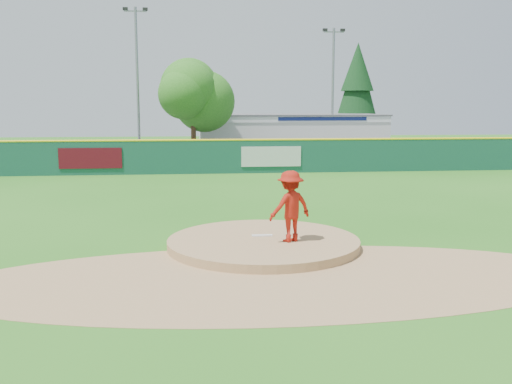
{
  "coord_description": "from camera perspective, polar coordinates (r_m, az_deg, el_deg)",
  "views": [
    {
      "loc": [
        -1.91,
        -15.84,
        4.03
      ],
      "look_at": [
        0.0,
        2.0,
        1.3
      ],
      "focal_mm": 40.0,
      "sensor_mm": 36.0,
      "label": 1
    }
  ],
  "objects": [
    {
      "name": "playground_slide",
      "position": [
        40.71,
        -22.3,
        3.46
      ],
      "size": [
        1.02,
        2.88,
        1.59
      ],
      "color": "blue",
      "rests_on": "ground"
    },
    {
      "name": "light_pole_left",
      "position": [
        43.09,
        -11.78,
        11.16
      ],
      "size": [
        1.75,
        0.25,
        11.0
      ],
      "color": "gray",
      "rests_on": "ground"
    },
    {
      "name": "pitchers_mound",
      "position": [
        16.46,
        0.75,
        -5.52
      ],
      "size": [
        5.5,
        5.5,
        0.5
      ],
      "primitive_type": "cylinder",
      "color": "#9E774C",
      "rests_on": "ground"
    },
    {
      "name": "parking_lot",
      "position": [
        43.07,
        -3.55,
        3.28
      ],
      "size": [
        44.0,
        16.0,
        0.02
      ],
      "primitive_type": "cube",
      "color": "#38383A",
      "rests_on": "ground"
    },
    {
      "name": "light_pole_right",
      "position": [
        46.18,
        7.68,
        10.45
      ],
      "size": [
        1.75,
        0.25,
        10.0
      ],
      "color": "gray",
      "rests_on": "ground"
    },
    {
      "name": "fence_banners",
      "position": [
        33.91,
        -7.38,
        3.45
      ],
      "size": [
        14.19,
        0.04,
        1.2
      ],
      "color": "#570C17",
      "rests_on": "ground"
    },
    {
      "name": "ground",
      "position": [
        16.46,
        0.75,
        -5.52
      ],
      "size": [
        120.0,
        120.0,
        0.0
      ],
      "primitive_type": "plane",
      "color": "#286B19",
      "rests_on": "ground"
    },
    {
      "name": "pool_building_grp",
      "position": [
        48.55,
        3.29,
        5.84
      ],
      "size": [
        15.2,
        8.2,
        3.31
      ],
      "color": "silver",
      "rests_on": "ground"
    },
    {
      "name": "pitching_rubber",
      "position": [
        16.69,
        0.62,
        -4.37
      ],
      "size": [
        0.6,
        0.15,
        0.04
      ],
      "primitive_type": "cube",
      "color": "white",
      "rests_on": "pitchers_mound"
    },
    {
      "name": "van",
      "position": [
        40.58,
        -10.39,
        3.71
      ],
      "size": [
        4.78,
        3.08,
        1.23
      ],
      "primitive_type": "imported",
      "rotation": [
        0.0,
        0.0,
        1.32
      ],
      "color": "white",
      "rests_on": "parking_lot"
    },
    {
      "name": "pitcher",
      "position": [
        15.92,
        3.45,
        -1.43
      ],
      "size": [
        1.48,
        1.2,
        1.99
      ],
      "primitive_type": "imported",
      "rotation": [
        0.0,
        0.0,
        3.56
      ],
      "color": "#A2190D",
      "rests_on": "pitchers_mound"
    },
    {
      "name": "conifer_tree",
      "position": [
        53.97,
        10.08,
        10.13
      ],
      "size": [
        4.4,
        4.4,
        9.5
      ],
      "color": "#382314",
      "rests_on": "ground"
    },
    {
      "name": "deciduous_tree",
      "position": [
        40.85,
        -6.32,
        9.34
      ],
      "size": [
        5.6,
        5.6,
        7.36
      ],
      "color": "#382314",
      "rests_on": "ground"
    },
    {
      "name": "outfield_fence",
      "position": [
        34.03,
        -2.88,
        3.68
      ],
      "size": [
        40.0,
        0.14,
        2.07
      ],
      "color": "#164839",
      "rests_on": "ground"
    },
    {
      "name": "infield_dirt_arc",
      "position": [
        13.6,
        2.27,
        -8.58
      ],
      "size": [
        15.4,
        15.4,
        0.01
      ],
      "primitive_type": "cylinder",
      "color": "#9E774C",
      "rests_on": "ground"
    }
  ]
}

